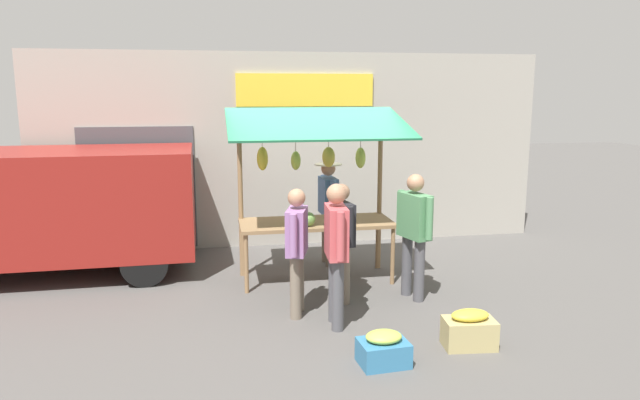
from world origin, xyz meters
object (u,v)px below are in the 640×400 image
shopper_in_striped_shirt (336,244)px  produce_crate_side (383,349)px  produce_crate_near (469,330)px  parked_van (30,202)px  shopper_with_shopping_bag (414,227)px  shopper_in_grey_tee (341,235)px  vendor_with_sunhat (328,204)px  shopper_with_ponytail (297,243)px  market_stall (316,176)px

shopper_in_striped_shirt → produce_crate_side: shopper_in_striped_shirt is taller
shopper_in_striped_shirt → produce_crate_near: (-1.30, 0.84, -0.80)m
parked_van → produce_crate_side: (-4.31, 3.75, -0.96)m
shopper_with_shopping_bag → shopper_in_grey_tee: (0.97, -0.08, -0.08)m
produce_crate_near → produce_crate_side: 1.05m
parked_van → produce_crate_side: parked_van is taller
produce_crate_near → parked_van: bearing=-33.4°
parked_van → produce_crate_near: bearing=145.4°
vendor_with_sunhat → shopper_with_shopping_bag: bearing=22.1°
shopper_with_ponytail → produce_crate_near: size_ratio=2.73×
parked_van → produce_crate_near: (-5.34, 3.52, -0.93)m
shopper_with_shopping_bag → shopper_in_grey_tee: bearing=68.7°
market_stall → shopper_with_ponytail: (0.46, 1.31, -0.64)m
shopper_in_grey_tee → market_stall: bearing=1.9°
shopper_in_striped_shirt → parked_van: 4.85m
shopper_with_shopping_bag → shopper_in_striped_shirt: 1.41m
shopper_in_grey_tee → produce_crate_side: bearing=172.0°
shopper_in_striped_shirt → market_stall: bearing=1.5°
vendor_with_sunhat → parked_van: parked_van is taller
shopper_with_ponytail → shopper_with_shopping_bag: 1.63m
shopper_with_shopping_bag → parked_van: bearing=52.8°
shopper_with_ponytail → produce_crate_side: shopper_with_ponytail is taller
shopper_with_ponytail → produce_crate_side: bearing=-140.1°
market_stall → shopper_with_shopping_bag: 1.62m
vendor_with_sunhat → shopper_in_grey_tee: bearing=-8.3°
produce_crate_side → shopper_in_striped_shirt: bearing=-75.9°
shopper_with_shopping_bag → produce_crate_near: shopper_with_shopping_bag is taller
vendor_with_sunhat → shopper_with_ponytail: (0.79, 2.04, -0.07)m
market_stall → parked_van: market_stall is taller
shopper_in_striped_shirt → parked_van: (4.04, -2.68, 0.13)m
parked_van → shopper_in_striped_shirt: bearing=145.2°
shopper_with_ponytail → shopper_with_shopping_bag: (-1.60, -0.31, 0.07)m
shopper_in_striped_shirt → produce_crate_near: size_ratio=2.93×
shopper_in_grey_tee → produce_crate_near: (-1.06, 1.65, -0.70)m
produce_crate_side → vendor_with_sunhat: bearing=-92.1°
shopper_with_shopping_bag → shopper_in_striped_shirt: bearing=104.6°
market_stall → vendor_with_sunhat: (-0.33, -0.73, -0.57)m
vendor_with_sunhat → shopper_in_striped_shirt: (0.40, 2.47, 0.01)m
produce_crate_near → shopper_in_grey_tee: bearing=-57.4°
shopper_in_grey_tee → produce_crate_near: bearing=-156.3°
market_stall → vendor_with_sunhat: bearing=-114.3°
shopper_with_shopping_bag → produce_crate_side: shopper_with_shopping_bag is taller
market_stall → parked_van: (4.11, -0.95, -0.43)m
market_stall → produce_crate_side: market_stall is taller
vendor_with_sunhat → produce_crate_side: (0.13, 3.53, -0.82)m
shopper_in_grey_tee → parked_van: (4.29, -1.87, 0.22)m
shopper_in_grey_tee → produce_crate_side: size_ratio=3.03×
vendor_with_sunhat → shopper_in_striped_shirt: bearing=-12.1°
shopper_in_grey_tee → shopper_in_striped_shirt: (0.24, 0.81, 0.10)m
shopper_with_ponytail → shopper_in_grey_tee: (-0.64, -0.38, -0.01)m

